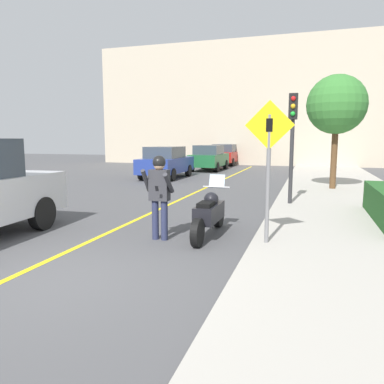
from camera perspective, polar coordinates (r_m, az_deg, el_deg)
The scene contains 12 objects.
ground_plane at distance 6.12m, azimuth -20.55°, elevation -12.19°, with size 80.00×80.00×0.00m, color #4C4C4F.
sidewalk_curb at distance 8.80m, azimuth 24.84°, elevation -5.93°, with size 4.40×44.00×0.10m.
road_center_line at distance 11.49m, azimuth -4.35°, elevation -2.31°, with size 0.12×36.00×0.01m.
building_backdrop at distance 30.84m, azimuth 10.97°, elevation 13.20°, with size 28.00×1.20×9.83m.
motorcycle at distance 8.02m, azimuth 2.66°, elevation -3.30°, with size 0.62×2.32×1.27m.
person_biker at distance 7.64m, azimuth -5.00°, elevation 0.53°, with size 0.59×0.48×1.74m.
crossing_sign at distance 7.12m, azimuth 11.59°, elevation 5.03°, with size 0.91×0.08×2.67m.
traffic_light at distance 11.78m, azimuth 15.07°, elevation 9.51°, with size 0.26×0.30×3.31m.
street_tree at distance 16.02m, azimuth 21.18°, elevation 12.25°, with size 2.30×2.30×4.46m.
parked_car_blue at distance 20.04m, azimuth -4.01°, elevation 4.57°, with size 1.88×4.20×1.68m.
parked_car_green at distance 25.03m, azimuth 2.63°, elevation 5.27°, with size 1.88×4.20×1.68m.
parked_car_red at distance 30.12m, azimuth 5.08°, elevation 5.71°, with size 1.88×4.20×1.68m.
Camera 1 is at (3.62, -4.49, 2.06)m, focal length 35.00 mm.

